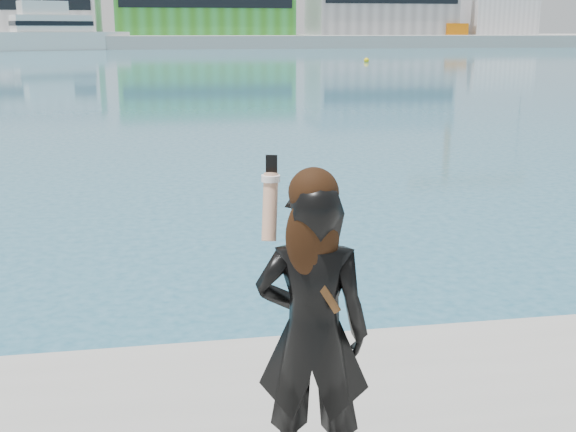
% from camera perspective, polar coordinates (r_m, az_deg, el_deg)
% --- Properties ---
extents(far_quay, '(320.00, 40.00, 2.00)m').
position_cam_1_polar(far_quay, '(134.00, -10.16, 13.47)').
color(far_quay, '#9E9E99').
rests_on(far_quay, ground).
extents(warehouse_white, '(24.48, 15.35, 9.50)m').
position_cam_1_polar(warehouse_white, '(133.78, -20.08, 15.31)').
color(warehouse_white, silver).
rests_on(warehouse_white, far_quay).
extents(warehouse_green, '(30.60, 16.36, 10.50)m').
position_cam_1_polar(warehouse_green, '(132.29, -6.68, 16.30)').
color(warehouse_green, '#328B22').
rests_on(warehouse_green, far_quay).
extents(ancillary_shed, '(12.00, 10.00, 6.00)m').
position_cam_1_polar(ancillary_shed, '(144.16, 16.14, 14.79)').
color(ancillary_shed, silver).
rests_on(ancillary_shed, far_quay).
extents(flagpole_right, '(1.28, 0.16, 8.00)m').
position_cam_1_polar(flagpole_right, '(127.03, 0.16, 16.14)').
color(flagpole_right, silver).
rests_on(flagpole_right, far_quay).
extents(motor_yacht, '(20.23, 12.40, 9.15)m').
position_cam_1_polar(motor_yacht, '(115.01, -17.88, 13.66)').
color(motor_yacht, white).
rests_on(motor_yacht, ground).
extents(buoy_near, '(0.50, 0.50, 0.50)m').
position_cam_1_polar(buoy_near, '(70.43, 6.22, 12.00)').
color(buoy_near, yellow).
rests_on(buoy_near, ground).
extents(woman, '(0.65, 0.51, 1.65)m').
position_cam_1_polar(woman, '(3.60, 1.94, -8.61)').
color(woman, black).
rests_on(woman, near_quay).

